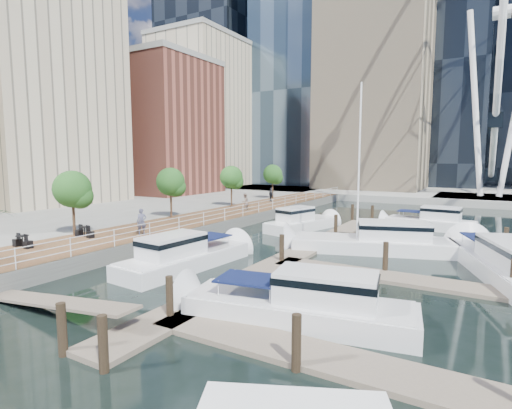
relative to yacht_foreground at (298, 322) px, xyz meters
name	(u,v)px	position (x,y,z in m)	size (l,w,h in m)	color
ground	(152,293)	(-7.53, -0.39, 0.00)	(520.00, 520.00, 0.00)	black
boardwalk	(199,223)	(-16.53, 14.61, 0.50)	(6.00, 60.00, 1.00)	brown
seawall	(226,226)	(-13.53, 14.61, 0.50)	(0.25, 60.00, 1.00)	#595954
land_inland	(29,206)	(-43.53, 14.61, 0.50)	(48.00, 90.00, 1.00)	gray
land_far	(429,180)	(-7.53, 101.61, 0.50)	(200.00, 114.00, 1.00)	gray
pier	(489,200)	(6.47, 51.61, 0.50)	(14.00, 12.00, 1.00)	gray
railing	(225,215)	(-13.63, 14.61, 1.52)	(0.10, 60.00, 1.05)	white
floating_docks	(371,259)	(0.43, 9.59, 0.49)	(16.00, 34.00, 2.60)	#6D6051
midrise_condos	(114,109)	(-41.10, 26.42, 13.42)	(19.00, 67.00, 28.00)	#BCAD8E
ferris_wheel	(502,13)	(6.47, 51.61, 25.92)	(5.80, 45.60, 47.80)	white
street_trees	(171,182)	(-18.93, 13.61, 4.29)	(2.60, 42.60, 4.60)	#3F2B1C
yacht_foreground	(298,322)	(0.00, 0.00, 0.00)	(2.66, 9.93, 2.15)	silver
pedestrian_near	(142,222)	(-15.00, 6.20, 1.94)	(0.69, 0.45, 1.89)	#46465D
pedestrian_mid	(245,202)	(-15.72, 21.33, 1.89)	(0.86, 0.67, 1.77)	#806758
pedestrian_far	(271,195)	(-17.43, 30.33, 1.88)	(1.03, 0.43, 1.75)	#2F313B
moored_yachts	(370,257)	(-0.27, 12.01, 0.00)	(21.69, 38.21, 11.50)	silver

